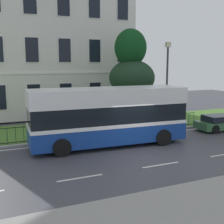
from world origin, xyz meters
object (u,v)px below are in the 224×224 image
single_decker_bus (109,116)px  street_lamp_post (167,78)px  parked_hatchback_00 (222,123)px  litter_bin (132,122)px  georgian_townhouse (37,36)px  evergreen_tree (133,85)px

single_decker_bus → street_lamp_post: street_lamp_post is taller
single_decker_bus → parked_hatchback_00: size_ratio=2.30×
parked_hatchback_00 → litter_bin: litter_bin is taller
parked_hatchback_00 → street_lamp_post: 5.06m
parked_hatchback_00 → litter_bin: bearing=165.3°
single_decker_bus → parked_hatchback_00: bearing=5.3°
parked_hatchback_00 → litter_bin: (-6.15, 2.21, 0.12)m
georgian_townhouse → street_lamp_post: 13.81m
evergreen_tree → litter_bin: bearing=-118.4°
evergreen_tree → litter_bin: 4.04m
street_lamp_post → litter_bin: bearing=-175.5°
georgian_townhouse → parked_hatchback_00: georgian_townhouse is taller
evergreen_tree → single_decker_bus: (-4.38, -5.44, -1.28)m
street_lamp_post → evergreen_tree: bearing=118.9°
evergreen_tree → litter_bin: size_ratio=7.01×
litter_bin → parked_hatchback_00: bearing=-19.8°
georgian_townhouse → single_decker_bus: 15.03m
evergreen_tree → litter_bin: evergreen_tree is taller
litter_bin → street_lamp_post: bearing=4.5°
georgian_townhouse → evergreen_tree: 11.17m
georgian_townhouse → parked_hatchback_00: (10.53, -13.52, -6.78)m
evergreen_tree → single_decker_bus: size_ratio=0.83×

